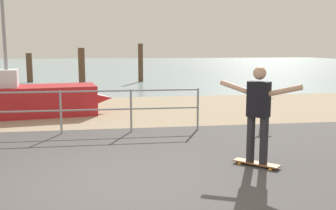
# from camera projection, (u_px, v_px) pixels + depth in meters

# --- Properties ---
(beach_strip) EXTENTS (24.00, 6.00, 0.04)m
(beach_strip) POSITION_uv_depth(u_px,v_px,m) (105.00, 110.00, 12.58)
(beach_strip) COLOR tan
(beach_strip) RESTS_ON ground
(sea_surface) EXTENTS (72.00, 50.00, 0.04)m
(sea_surface) POSITION_uv_depth(u_px,v_px,m) (108.00, 66.00, 39.95)
(sea_surface) COLOR #849EA3
(sea_surface) RESTS_ON ground
(sailboat) EXTENTS (5.06, 2.10, 5.57)m
(sailboat) POSITION_uv_depth(u_px,v_px,m) (25.00, 99.00, 11.38)
(sailboat) COLOR #B21E23
(sailboat) RESTS_ON ground
(skateboard) EXTENTS (0.71, 0.70, 0.08)m
(skateboard) POSITION_uv_depth(u_px,v_px,m) (256.00, 163.00, 6.67)
(skateboard) COLOR brown
(skateboard) RESTS_ON ground
(skateboarder) EXTENTS (1.10, 1.07, 1.65)m
(skateboarder) POSITION_uv_depth(u_px,v_px,m) (258.00, 109.00, 6.53)
(skateboarder) COLOR #26262B
(skateboarder) RESTS_ON skateboard
(bollard_short) EXTENTS (0.18, 0.18, 0.70)m
(bollard_short) POSITION_uv_depth(u_px,v_px,m) (264.00, 115.00, 9.70)
(bollard_short) COLOR #513826
(bollard_short) RESTS_ON ground
(seagull) EXTENTS (0.49, 0.14, 0.18)m
(seagull) POSITION_uv_depth(u_px,v_px,m) (264.00, 99.00, 9.63)
(seagull) COLOR white
(seagull) RESTS_ON bollard_short
(groyne_post_1) EXTENTS (0.33, 0.33, 1.67)m
(groyne_post_1) POSITION_uv_depth(u_px,v_px,m) (29.00, 68.00, 21.99)
(groyne_post_1) COLOR #513826
(groyne_post_1) RESTS_ON ground
(groyne_post_2) EXTENTS (0.33, 0.33, 1.98)m
(groyne_post_2) POSITION_uv_depth(u_px,v_px,m) (82.00, 68.00, 19.24)
(groyne_post_2) COLOR #513826
(groyne_post_2) RESTS_ON ground
(groyne_post_3) EXTENTS (0.28, 0.28, 2.20)m
(groyne_post_3) POSITION_uv_depth(u_px,v_px,m) (141.00, 63.00, 22.29)
(groyne_post_3) COLOR #513826
(groyne_post_3) RESTS_ON ground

